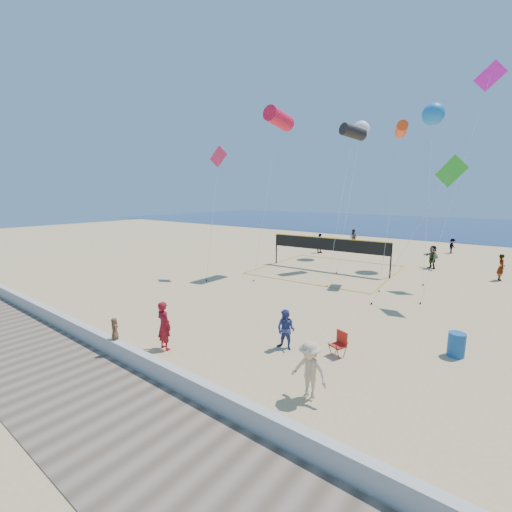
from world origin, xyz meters
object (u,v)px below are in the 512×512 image
Objects in this scene: camp_chair at (340,342)px; volleyball_net at (328,248)px; trash_barrel at (456,345)px; woman at (164,326)px.

volleyball_net reaches higher than camp_chair.
trash_barrel is at bearing 57.44° from camp_chair.
volleyball_net is (-1.25, 16.18, 0.80)m from woman.
woman reaches higher than trash_barrel.
volleyball_net is at bearing 134.70° from trash_barrel.
camp_chair is (5.43, 3.52, -0.42)m from woman.
volleyball_net is (-10.01, 10.11, 1.29)m from trash_barrel.
woman is 16.25m from volleyball_net.
woman reaches higher than camp_chair.
volleyball_net is (-6.67, 12.67, 1.22)m from camp_chair.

